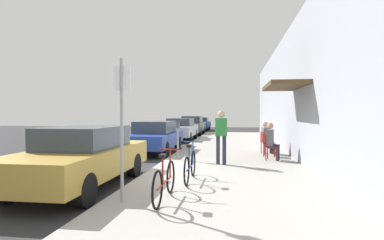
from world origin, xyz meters
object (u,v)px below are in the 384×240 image
Objects in this scene: bicycle_0 at (165,181)px; parking_meter at (178,138)px; parked_car_0 at (82,156)px; parked_car_3 at (192,125)px; parked_car_1 at (155,136)px; parked_car_2 at (180,129)px; cafe_chair_1 at (267,143)px; cafe_chair_0 at (270,145)px; cafe_chair_2 at (265,141)px; seated_patron_0 at (272,140)px; parked_car_4 at (200,124)px; street_sign at (122,118)px; bicycle_1 at (190,166)px; seated_patron_2 at (267,136)px; pedestrian_standing at (221,133)px.

parking_meter is at bearing 98.07° from bicycle_0.
parking_meter reaches higher than parked_car_0.
parked_car_3 is 14.44m from parking_meter.
parked_car_1 is at bearing -90.00° from parked_car_3.
parked_car_2 reaches higher than cafe_chair_1.
cafe_chair_0 and cafe_chair_2 have the same top height.
bicycle_0 is 1.33× the size of seated_patron_0.
parked_car_4 is at bearing 90.00° from parked_car_0.
street_sign is 6.43m from cafe_chair_0.
parked_car_1 is at bearing 173.14° from cafe_chair_2.
bicycle_1 is (2.47, 0.52, -0.25)m from parked_car_0.
parked_car_0 reaches higher than seated_patron_2.
seated_patron_0 is 1.48× the size of cafe_chair_2.
cafe_chair_2 is at bearing 66.75° from bicycle_1.
seated_patron_2 is at bearing -68.77° from parked_car_3.
parked_car_4 is at bearing 93.40° from street_sign.
parked_car_0 reaches higher than cafe_chair_2.
cafe_chair_2 is (-0.06, 1.68, -0.19)m from seated_patron_0.
cafe_chair_0 is (4.72, -2.23, -0.09)m from parked_car_1.
cafe_chair_0 is (3.17, 0.37, -0.26)m from parking_meter.
cafe_chair_2 is (-0.00, 0.78, 0.00)m from cafe_chair_1.
parked_car_2 is at bearing 107.64° from pedestrian_standing.
cafe_chair_2 is (4.72, -0.57, -0.09)m from parked_car_1.
parked_car_2 is 1.69× the size of street_sign.
bicycle_1 is 1.01× the size of pedestrian_standing.
bicycle_1 is at bearing -116.77° from cafe_chair_1.
parked_car_3 is at bearing 109.83° from cafe_chair_1.
cafe_chair_1 is at bearing -75.99° from parked_car_4.
cafe_chair_2 is (4.72, -6.91, -0.11)m from parked_car_2.
parked_car_0 is 5.06× the size of cafe_chair_0.
parked_car_1 is 1.00× the size of parked_car_4.
bicycle_1 is (2.47, -12.17, -0.25)m from parked_car_2.
bicycle_0 is at bearing -111.93° from cafe_chair_1.
parked_car_3 is 19.39m from bicycle_0.
cafe_chair_0 is 1.66m from cafe_chair_2.
street_sign reaches higher than parking_meter.
parked_car_4 is 20.24m from parking_meter.
cafe_chair_0 is (4.72, -19.81, -0.08)m from parked_car_4.
street_sign is at bearing -83.91° from parked_car_2.
parked_car_3 is 3.41× the size of seated_patron_0.
bicycle_1 is 2.60m from pedestrian_standing.
parked_car_3 reaches higher than parking_meter.
cafe_chair_0 is at bearing -89.97° from cafe_chair_2.
parked_car_3 reaches higher than bicycle_0.
parked_car_0 is 4.06m from parking_meter.
parking_meter is at bearing -158.51° from cafe_chair_1.
pedestrian_standing reaches higher than seated_patron_2.
seated_patron_2 is (-0.00, 1.69, 0.00)m from seated_patron_0.
street_sign reaches higher than cafe_chair_1.
bicycle_1 is (2.47, -23.40, -0.22)m from parked_car_4.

